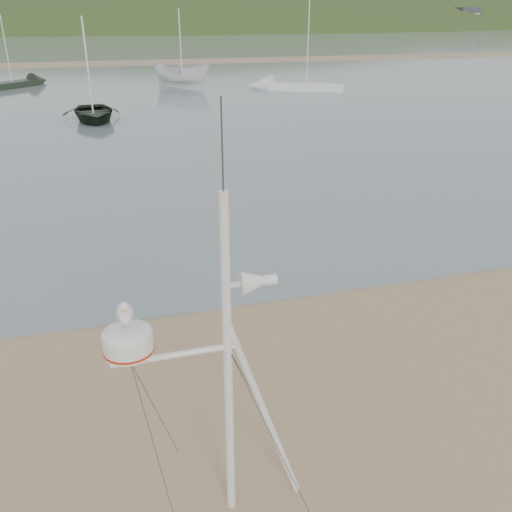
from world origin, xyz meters
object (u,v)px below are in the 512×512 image
object	(u,v)px
sailboat_dark_mid	(27,83)
sailboat_white_near	(280,87)
mast_rig	(225,434)
boat_white	(181,55)
boat_dark	(89,79)

from	to	relation	value
sailboat_dark_mid	sailboat_white_near	world-z (taller)	sailboat_white_near
mast_rig	boat_white	distance (m)	44.79
mast_rig	boat_dark	bearing A→B (deg)	92.43
boat_dark	sailboat_white_near	world-z (taller)	sailboat_white_near
mast_rig	boat_white	bearing A→B (deg)	81.66
boat_dark	boat_white	bearing A→B (deg)	57.80
mast_rig	sailboat_white_near	size ratio (longest dim) A/B	0.65
mast_rig	sailboat_white_near	distance (m)	42.55
mast_rig	boat_dark	distance (m)	29.50
boat_dark	sailboat_white_near	bearing A→B (deg)	30.22
mast_rig	sailboat_dark_mid	bearing A→B (deg)	97.79
sailboat_dark_mid	boat_white	bearing A→B (deg)	-20.20
boat_dark	sailboat_dark_mid	bearing A→B (deg)	100.87
boat_white	sailboat_white_near	xyz separation A→B (m)	(7.60, -4.15, -2.37)
mast_rig	boat_dark	world-z (taller)	mast_rig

